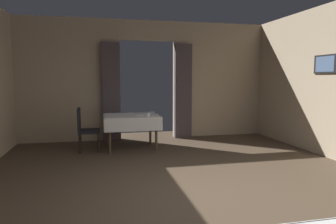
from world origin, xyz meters
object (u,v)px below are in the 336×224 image
at_px(dining_table_mid, 131,119).
at_px(chair_mid_left, 85,128).
at_px(plate_mid_a, 138,115).
at_px(glass_mid_b, 148,114).

xyz_separation_m(dining_table_mid, chair_mid_left, (-0.99, -0.07, -0.13)).
height_order(dining_table_mid, plate_mid_a, plate_mid_a).
bearing_deg(dining_table_mid, chair_mid_left, -175.96).
xyz_separation_m(chair_mid_left, glass_mid_b, (1.31, -0.28, 0.28)).
distance_m(plate_mid_a, glass_mid_b, 0.35).
height_order(dining_table_mid, glass_mid_b, glass_mid_b).
relative_size(dining_table_mid, chair_mid_left, 1.30).
bearing_deg(dining_table_mid, glass_mid_b, -47.13).
bearing_deg(glass_mid_b, plate_mid_a, 122.55).
height_order(chair_mid_left, plate_mid_a, chair_mid_left).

